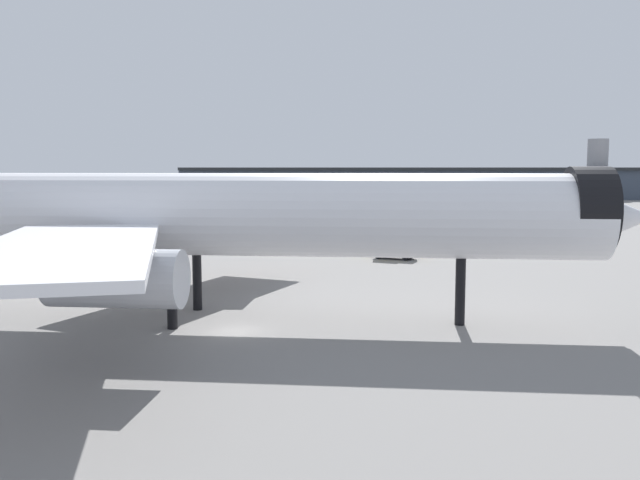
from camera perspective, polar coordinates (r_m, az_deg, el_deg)
ground at (r=51.62m, az=-7.22°, el=-7.69°), size 900.00×900.00×0.00m
airliner_near_gate at (r=54.51m, az=-8.91°, el=2.01°), size 68.04×61.76×19.17m
airliner_far_taxiway at (r=163.70m, az=17.24°, el=3.18°), size 33.04×36.34×10.44m
terminal_building at (r=279.68m, az=11.23°, el=4.83°), size 220.77×49.01×23.80m
service_truck_front at (r=91.46m, az=6.33°, el=-0.62°), size 5.89×3.63×3.00m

